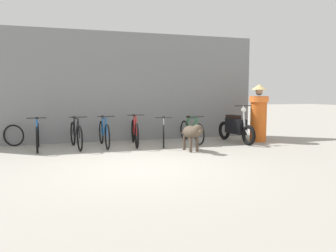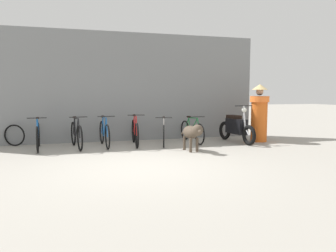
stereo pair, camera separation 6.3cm
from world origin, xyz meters
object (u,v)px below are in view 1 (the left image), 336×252
(motorcycle, at_px, (236,128))
(stray_dog, at_px, (192,133))
(bicycle_0, at_px, (38,136))
(spare_tire_left, at_px, (14,135))
(bicycle_5, at_px, (191,131))
(bicycle_4, at_px, (164,133))
(bicycle_3, at_px, (135,132))
(person_in_robes, at_px, (259,113))
(bicycle_1, at_px, (76,135))
(bicycle_2, at_px, (104,134))

(motorcycle, relative_size, stray_dog, 1.64)
(bicycle_0, relative_size, spare_tire_left, 2.81)
(bicycle_5, distance_m, spare_tire_left, 5.05)
(bicycle_4, distance_m, motorcycle, 2.21)
(bicycle_3, relative_size, person_in_robes, 1.02)
(bicycle_5, height_order, spare_tire_left, bicycle_5)
(spare_tire_left, bearing_deg, bicycle_0, -48.73)
(bicycle_4, distance_m, person_in_robes, 3.02)
(bicycle_1, bearing_deg, bicycle_2, 84.51)
(bicycle_5, xyz_separation_m, spare_tire_left, (-5.00, 0.75, -0.03))
(spare_tire_left, bearing_deg, bicycle_2, -18.30)
(bicycle_2, xyz_separation_m, bicycle_4, (1.67, -0.14, -0.02))
(bicycle_5, bearing_deg, bicycle_2, -92.12)
(bicycle_1, distance_m, stray_dog, 3.12)
(bicycle_0, bearing_deg, bicycle_4, 84.04)
(motorcycle, distance_m, person_in_robes, 0.88)
(motorcycle, bearing_deg, person_in_robes, 83.82)
(bicycle_4, height_order, motorcycle, motorcycle)
(bicycle_2, relative_size, bicycle_4, 1.04)
(motorcycle, bearing_deg, bicycle_3, -102.32)
(bicycle_5, bearing_deg, bicycle_1, -91.70)
(bicycle_0, xyz_separation_m, motorcycle, (5.58, -0.36, 0.08))
(bicycle_4, relative_size, bicycle_5, 0.98)
(spare_tire_left, bearing_deg, person_in_robes, -9.25)
(bicycle_1, xyz_separation_m, bicycle_5, (3.34, 0.09, -0.02))
(stray_dog, relative_size, spare_tire_left, 1.86)
(bicycle_2, xyz_separation_m, motorcycle, (3.87, -0.35, 0.08))
(bicycle_5, height_order, stray_dog, bicycle_5)
(bicycle_0, height_order, stray_dog, bicycle_0)
(stray_dog, bearing_deg, bicycle_2, -129.45)
(bicycle_1, relative_size, bicycle_3, 0.96)
(bicycle_1, height_order, spare_tire_left, bicycle_1)
(bicycle_0, xyz_separation_m, bicycle_5, (4.31, 0.03, -0.02))
(motorcycle, distance_m, stray_dog, 2.10)
(bicycle_0, relative_size, motorcycle, 0.92)
(bicycle_2, height_order, bicycle_5, bicycle_2)
(bicycle_1, distance_m, bicycle_4, 2.42)
(stray_dog, xyz_separation_m, person_in_robes, (2.57, 1.05, 0.40))
(bicycle_3, distance_m, bicycle_5, 1.74)
(bicycle_4, bearing_deg, motorcycle, 100.47)
(bicycle_2, bearing_deg, motorcycle, 81.96)
(bicycle_1, relative_size, bicycle_5, 1.00)
(stray_dog, bearing_deg, person_in_robes, 107.19)
(bicycle_0, xyz_separation_m, bicycle_3, (2.57, -0.01, 0.01))
(bicycle_0, height_order, bicycle_5, bicycle_0)
(bicycle_2, distance_m, stray_dog, 2.49)
(bicycle_2, height_order, spare_tire_left, bicycle_2)
(bicycle_0, distance_m, bicycle_5, 4.31)
(bicycle_5, bearing_deg, bicycle_0, -92.72)
(bicycle_3, relative_size, bicycle_5, 1.05)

